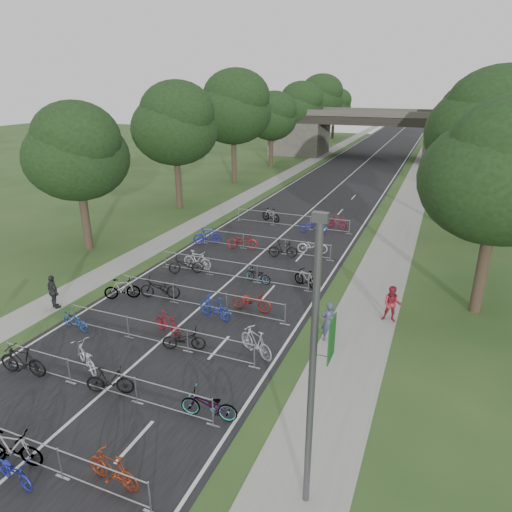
{
  "coord_description": "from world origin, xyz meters",
  "views": [
    {
      "loc": [
        10.59,
        -7.21,
        10.79
      ],
      "look_at": [
        0.93,
        16.3,
        1.1
      ],
      "focal_mm": 32.0,
      "sensor_mm": 36.0,
      "label": 1
    }
  ],
  "objects": [
    {
      "name": "barrier_row_6",
      "position": [
        0.0,
        26.0,
        0.55
      ],
      "size": [
        9.7,
        0.08,
        1.1
      ],
      "color": "#A3A6AB",
      "rests_on": "ground"
    },
    {
      "name": "bike_11",
      "position": [
        4.3,
        8.11,
        0.6
      ],
      "size": [
        2.04,
        1.46,
        1.21
      ],
      "primitive_type": "imported",
      "rotation": [
        0.0,
        0.0,
        4.21
      ],
      "color": "#ADAFB5",
      "rests_on": "ground"
    },
    {
      "name": "sidewalk_left",
      "position": [
        -7.5,
        50.0,
        0.01
      ],
      "size": [
        2.0,
        140.0,
        0.01
      ],
      "primitive_type": "cube",
      "color": "gray",
      "rests_on": "ground"
    },
    {
      "name": "barrier_row_3",
      "position": [
        0.0,
        11.0,
        0.55
      ],
      "size": [
        9.7,
        0.08,
        1.1
      ],
      "color": "#A3A6AB",
      "rests_on": "ground"
    },
    {
      "name": "bike_5",
      "position": [
        -1.58,
        4.57,
        0.54
      ],
      "size": [
        2.15,
        1.66,
        1.09
      ],
      "primitive_type": "imported",
      "rotation": [
        0.0,
        0.0,
        4.19
      ],
      "color": "#ABADB3",
      "rests_on": "ground"
    },
    {
      "name": "bike_4",
      "position": [
        -3.6,
        3.34,
        0.63
      ],
      "size": [
        2.15,
        0.83,
        1.26
      ],
      "primitive_type": "imported",
      "rotation": [
        0.0,
        0.0,
        4.83
      ],
      "color": "black",
      "rests_on": "ground"
    },
    {
      "name": "tree_right_5",
      "position": [
        13.11,
        75.93,
        5.95
      ],
      "size": [
        6.16,
        6.16,
        9.39
      ],
      "color": "#33261C",
      "rests_on": "ground"
    },
    {
      "name": "lamppost",
      "position": [
        8.33,
        2.0,
        4.28
      ],
      "size": [
        0.61,
        0.65,
        8.21
      ],
      "color": "#4C4C51",
      "rests_on": "ground"
    },
    {
      "name": "bike_22",
      "position": [
        1.58,
        19.42,
        0.58
      ],
      "size": [
        2.0,
        1.07,
        1.15
      ],
      "primitive_type": "imported",
      "rotation": [
        0.0,
        0.0,
        1.86
      ],
      "color": "black",
      "rests_on": "ground"
    },
    {
      "name": "bike_7",
      "position": [
        4.3,
        3.88,
        0.53
      ],
      "size": [
        2.11,
        0.98,
        1.07
      ],
      "primitive_type": "imported",
      "rotation": [
        0.0,
        0.0,
        4.85
      ],
      "color": "#A3A6AB",
      "rests_on": "ground"
    },
    {
      "name": "bike_17",
      "position": [
        -2.66,
        15.54,
        0.58
      ],
      "size": [
        1.97,
        0.65,
        1.17
      ],
      "primitive_type": "imported",
      "rotation": [
        0.0,
        0.0,
        1.52
      ],
      "color": "#B9BAC2",
      "rests_on": "ground"
    },
    {
      "name": "tree_left_0",
      "position": [
        -11.39,
        15.93,
        6.49
      ],
      "size": [
        6.72,
        6.72,
        10.25
      ],
      "color": "#33261C",
      "rests_on": "ground"
    },
    {
      "name": "lane_markings",
      "position": [
        0.0,
        50.0,
        0.0
      ],
      "size": [
        0.12,
        140.0,
        0.0
      ],
      "primitive_type": "cube",
      "color": "silver",
      "rests_on": "ground"
    },
    {
      "name": "bike_14",
      "position": [
        1.24,
        10.32,
        0.58
      ],
      "size": [
        2.01,
        0.95,
        1.17
      ],
      "primitive_type": "imported",
      "rotation": [
        0.0,
        0.0,
        4.5
      ],
      "color": "navy",
      "rests_on": "ground"
    },
    {
      "name": "tree_left_4",
      "position": [
        -11.39,
        63.93,
        7.3
      ],
      "size": [
        7.56,
        7.56,
        11.53
      ],
      "color": "#33261C",
      "rests_on": "ground"
    },
    {
      "name": "tree_left_1",
      "position": [
        -11.39,
        27.93,
        7.3
      ],
      "size": [
        7.56,
        7.56,
        11.53
      ],
      "color": "#33261C",
      "rests_on": "ground"
    },
    {
      "name": "sidewalk_right",
      "position": [
        8.0,
        50.0,
        0.01
      ],
      "size": [
        3.0,
        140.0,
        0.01
      ],
      "primitive_type": "cube",
      "color": "gray",
      "rests_on": "ground"
    },
    {
      "name": "pedestrian_c",
      "position": [
        -6.8,
        8.18,
        0.89
      ],
      "size": [
        1.13,
        0.77,
        1.79
      ],
      "primitive_type": "imported",
      "rotation": [
        0.0,
        0.0,
        2.79
      ],
      "color": "#262528",
      "rests_on": "ground"
    },
    {
      "name": "bike_10",
      "position": [
        1.29,
        7.31,
        0.49
      ],
      "size": [
        1.99,
        1.25,
        0.99
      ],
      "primitive_type": "imported",
      "rotation": [
        0.0,
        0.0,
        1.92
      ],
      "color": "black",
      "rests_on": "ground"
    },
    {
      "name": "pedestrian_b",
      "position": [
        9.2,
        13.25,
        0.91
      ],
      "size": [
        0.9,
        0.71,
        1.81
      ],
      "primitive_type": "imported",
      "rotation": [
        0.0,
        0.0,
        0.03
      ],
      "color": "maroon",
      "rests_on": "ground"
    },
    {
      "name": "bike_15",
      "position": [
        2.59,
        11.72,
        0.55
      ],
      "size": [
        2.1,
        0.78,
        1.09
      ],
      "primitive_type": "imported",
      "rotation": [
        0.0,
        0.0,
        1.6
      ],
      "color": "maroon",
      "rests_on": "ground"
    },
    {
      "name": "barrier_row_5",
      "position": [
        0.0,
        20.0,
        0.55
      ],
      "size": [
        9.7,
        0.08,
        1.1
      ],
      "color": "#A3A6AB",
      "rests_on": "ground"
    },
    {
      "name": "bike_18",
      "position": [
        1.56,
        15.06,
        0.44
      ],
      "size": [
        1.76,
        0.91,
        0.88
      ],
      "primitive_type": "imported",
      "rotation": [
        0.0,
        0.0,
        4.51
      ],
      "color": "#A3A6AB",
      "rests_on": "ground"
    },
    {
      "name": "barrier_row_1",
      "position": [
        0.0,
        3.6,
        0.55
      ],
      "size": [
        9.7,
        0.08,
        1.1
      ],
      "color": "#A3A6AB",
      "rests_on": "ground"
    },
    {
      "name": "tree_right_3",
      "position": [
        13.11,
        51.93,
        6.92
      ],
      "size": [
        7.17,
        7.17,
        10.93
      ],
      "color": "#33261C",
      "rests_on": "ground"
    },
    {
      "name": "bike_23",
      "position": [
        3.16,
        20.89,
        0.53
      ],
      "size": [
        2.13,
        1.1,
        1.06
      ],
      "primitive_type": "imported",
      "rotation": [
        0.0,
        0.0,
        1.78
      ],
      "color": "#BABBC3",
      "rests_on": "ground"
    },
    {
      "name": "barrier_row_2",
      "position": [
        0.0,
        7.2,
        0.55
      ],
      "size": [
        9.7,
        0.08,
        1.1
      ],
      "color": "#A3A6AB",
      "rests_on": "ground"
    },
    {
      "name": "barrier_row_4",
      "position": [
        0.0,
        15.0,
        0.55
      ],
      "size": [
        9.7,
        0.08,
        1.1
      ],
      "color": "#A3A6AB",
      "rests_on": "ground"
    },
    {
      "name": "bike_1",
      "position": [
        -0.18,
        -0.13,
        0.6
      ],
      "size": [
        2.06,
        0.98,
        1.19
      ],
      "primitive_type": "imported",
      "rotation": [
        0.0,
        0.0,
        1.79
      ],
      "color": "#A3A6AB",
      "rests_on": "ground"
    },
    {
      "name": "tree_right_2",
      "position": [
        13.11,
        39.93,
        5.95
      ],
      "size": [
        6.16,
        6.16,
        9.39
      ],
      "color": "#33261C",
      "rests_on": "ground"
    },
    {
      "name": "tree_right_0",
      "position": [
        13.11,
        15.93,
        6.92
      ],
      "size": [
        7.17,
        7.17,
        10.93
      ],
      "color": "#33261C",
      "rests_on": "ground"
    },
    {
      "name": "bike_27",
      "position": [
        3.44,
        26.93,
        0.58
      ],
      "size": [
        1.97,
        1.27,
        1.15
      ],
      "primitive_type": "imported",
      "rotation": [
        0.0,
        0.0,
        1.15
      ],
      "color": "maroon",
      "rests_on": "ground"
    },
    {
      "name": "tree_left_5",
      "position": [
        -11.39,
        75.93,
        8.12
      ],
      "size": [
        8.4,
        8.4,
        12.81
      ],
      "color": "#33261C",
      "rests_on": "ground"
    },
    {
      "name": "bike_26",
      "position": [
        2.02,
        25.12,
        0.56
      ],
      "size": [
        2.18,
        0.86,
        1.12
      ],
      "primitive_type": "imported",
      "rotation": [
        0.0,
        0.0,
        1.63
      ],
      "color": "#1C1B96",
      "rests_on": "ground"
    },
    {
      "name": "tree_left_3",
      "position": [
        -11.39,
        51.93,
        6.49
      ],
      "size": [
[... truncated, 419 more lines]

